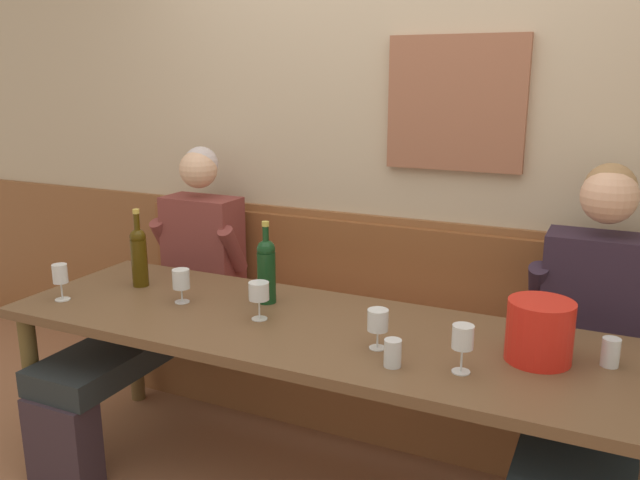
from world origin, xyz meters
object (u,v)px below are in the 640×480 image
Objects in this scene: person_center_left_seat at (165,292)px; wine_glass_mid_left at (463,338)px; dining_table at (312,343)px; person_right_seat at (590,356)px; wall_bench at (371,365)px; ice_bucket at (540,331)px; water_tumbler_right at (393,353)px; wine_bottle_clear_water at (139,255)px; wine_glass_left_end at (378,322)px; wine_glass_by_bottle at (181,281)px; wine_glass_right_end at (259,293)px; wine_bottle_amber_mid at (266,269)px; wine_glass_center_rear at (60,275)px; water_tumbler_center at (611,352)px.

person_center_left_seat is 1.64m from wine_glass_mid_left.
person_right_seat is at bearing 18.86° from dining_table.
wall_bench is 1.16m from ice_bucket.
wall_bench is at bearing 114.44° from water_tumbler_right.
water_tumbler_right is (1.30, -0.31, -0.10)m from wine_bottle_clear_water.
wine_glass_left_end is 1.00× the size of wine_glass_by_bottle.
wall_bench is 1.06m from person_center_left_seat.
person_center_left_seat is 9.10× the size of wine_glass_left_end.
wine_glass_right_end is at bearing 163.59° from water_tumbler_right.
wine_glass_by_bottle is (-1.21, 0.16, -0.02)m from wine_glass_mid_left.
dining_table is at bearing 0.49° from wine_glass_by_bottle.
wine_bottle_clear_water reaches higher than wine_bottle_amber_mid.
wine_glass_center_rear reaches higher than dining_table.
person_center_left_seat is at bearing 158.63° from water_tumbler_right.
wine_glass_left_end is at bearing 3.98° from wine_glass_center_rear.
water_tumbler_center reaches higher than dining_table.
wine_glass_left_end is 0.76m from water_tumbler_center.
wine_bottle_clear_water reaches higher than ice_bucket.
water_tumbler_center is at bearing 5.77° from wine_glass_right_end.
wall_bench is 30.11× the size of water_tumbler_right.
ice_bucket is 0.62× the size of wine_bottle_clear_water.
person_right_seat is 1.29m from wine_bottle_amber_mid.
ice_bucket is 1.42m from wine_glass_by_bottle.
ice_bucket is 0.53m from wine_glass_left_end.
wine_glass_mid_left is 0.31m from wine_glass_left_end.
wine_bottle_clear_water reaches higher than wine_glass_mid_left.
wine_bottle_clear_water is 1.94m from water_tumbler_center.
person_center_left_seat is at bearing 161.72° from wine_glass_left_end.
wine_bottle_amber_mid is at bearing 177.58° from water_tumbler_center.
wall_bench is at bearing 126.65° from wine_glass_mid_left.
wall_bench is 1.48m from wine_glass_center_rear.
wine_glass_mid_left is 1.03× the size of wine_glass_center_rear.
wall_bench is 0.91m from wine_glass_right_end.
ice_bucket is at bearing -8.88° from person_center_left_seat.
wine_glass_left_end reaches higher than water_tumbler_right.
wall_bench is 1.04m from wine_glass_by_bottle.
wine_glass_right_end reaches higher than wine_glass_by_bottle.
wine_bottle_amber_mid is at bearing 23.30° from wine_glass_center_rear.
wine_bottle_clear_water reaches higher than wine_glass_left_end.
wall_bench is 17.36× the size of wine_glass_mid_left.
wine_glass_left_end is (-0.52, -0.14, -0.01)m from ice_bucket.
ice_bucket is at bearing 3.95° from wine_glass_right_end.
wine_bottle_amber_mid is at bearing 25.30° from wine_glass_by_bottle.
ice_bucket is 1.72m from wine_bottle_clear_water.
person_right_seat is 1.25m from wine_glass_right_end.
person_right_seat is 9.25× the size of wine_glass_by_bottle.
person_right_seat is at bearing 0.61° from person_center_left_seat.
person_right_seat is at bearing 8.42° from wine_bottle_amber_mid.
person_center_left_seat reaches higher than wine_glass_left_end.
wine_bottle_amber_mid is at bearing 156.97° from wine_glass_left_end.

